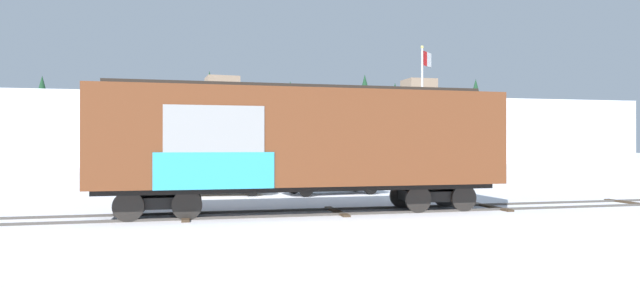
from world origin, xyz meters
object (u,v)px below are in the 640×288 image
(freight_car, at_px, (304,140))
(parked_car_silver, at_px, (330,176))
(parked_car_tan, at_px, (214,177))
(flagpole, at_px, (424,97))

(freight_car, bearing_deg, parked_car_silver, 69.80)
(freight_car, distance_m, parked_car_tan, 8.10)
(freight_car, distance_m, parked_car_silver, 7.46)
(parked_car_tan, bearing_deg, parked_car_silver, -6.07)
(flagpole, bearing_deg, freight_car, -129.28)
(flagpole, distance_m, parked_car_tan, 13.10)
(freight_car, relative_size, parked_car_silver, 2.72)
(parked_car_tan, bearing_deg, flagpole, 16.93)
(freight_car, bearing_deg, parked_car_tan, 111.02)
(freight_car, xyz_separation_m, flagpole, (9.01, 11.01, 2.63))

